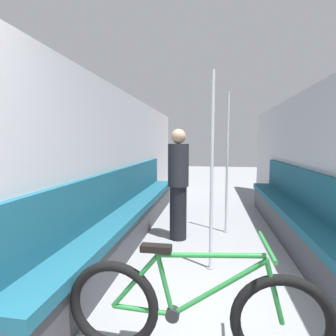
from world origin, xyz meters
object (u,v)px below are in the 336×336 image
(bicycle, at_px, (193,311))
(grab_pole_near, at_px, (212,175))
(bench_seat_row_left, at_px, (130,216))
(grab_pole_far, at_px, (227,165))
(passenger_standing, at_px, (178,183))
(bench_seat_row_right, at_px, (301,224))

(bicycle, xyz_separation_m, grab_pole_near, (0.11, 1.28, 0.73))
(bench_seat_row_left, xyz_separation_m, bicycle, (1.06, -2.00, -0.01))
(grab_pole_far, relative_size, passenger_standing, 1.36)
(bench_seat_row_left, xyz_separation_m, passenger_standing, (0.70, 0.12, 0.48))
(bench_seat_row_left, distance_m, grab_pole_far, 1.66)
(grab_pole_far, bearing_deg, grab_pole_near, -100.71)
(grab_pole_near, distance_m, grab_pole_far, 1.27)
(bench_seat_row_right, distance_m, bicycle, 2.37)
(bicycle, relative_size, grab_pole_near, 0.79)
(grab_pole_near, height_order, grab_pole_far, same)
(grab_pole_near, xyz_separation_m, grab_pole_far, (0.24, 1.25, 0.00))
(bench_seat_row_right, xyz_separation_m, grab_pole_far, (-0.93, 0.53, 0.71))
(bench_seat_row_left, distance_m, bench_seat_row_right, 2.34)
(grab_pole_near, bearing_deg, bicycle, -94.84)
(bench_seat_row_right, distance_m, passenger_standing, 1.71)
(bicycle, distance_m, passenger_standing, 2.21)
(bench_seat_row_right, bearing_deg, grab_pole_near, -148.20)
(bench_seat_row_left, relative_size, passenger_standing, 3.07)
(bench_seat_row_left, height_order, grab_pole_far, grab_pole_far)
(bench_seat_row_left, bearing_deg, bicycle, -62.08)
(bicycle, height_order, passenger_standing, passenger_standing)
(bicycle, bearing_deg, grab_pole_near, 101.17)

